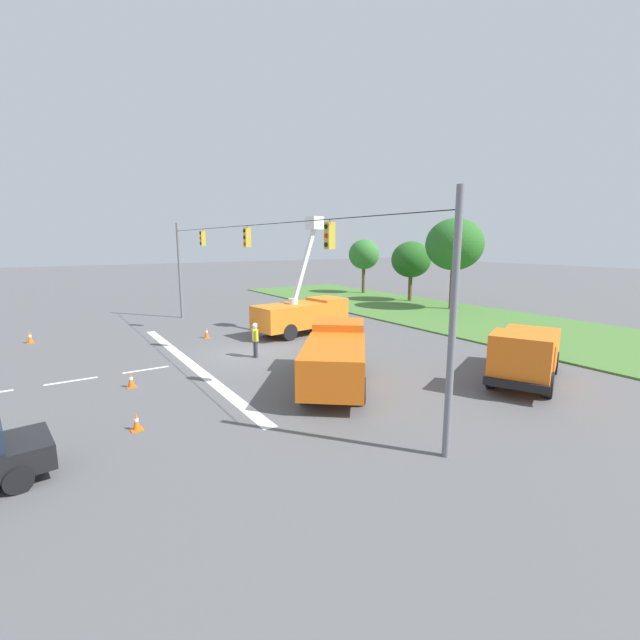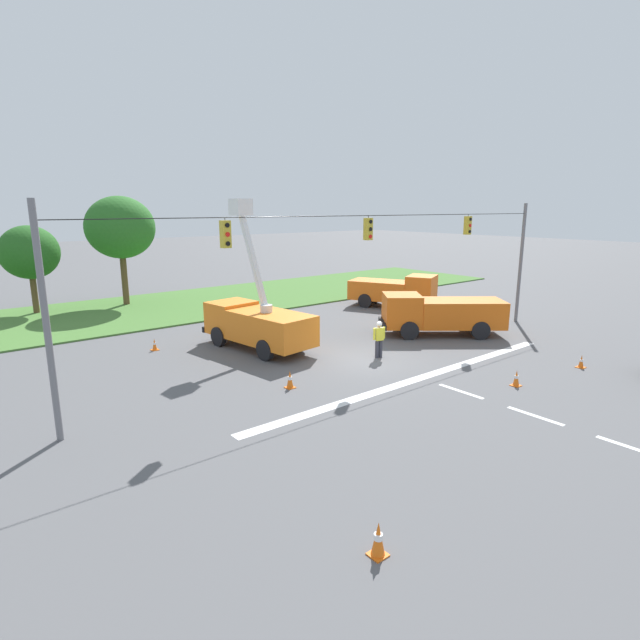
% 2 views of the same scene
% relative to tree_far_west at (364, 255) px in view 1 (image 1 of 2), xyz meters
% --- Properties ---
extents(ground_plane, '(200.00, 200.00, 0.00)m').
position_rel_tree_far_west_xyz_m(ground_plane, '(17.47, -21.53, -4.38)').
color(ground_plane, '#565659').
extents(grass_verge, '(56.00, 12.00, 0.10)m').
position_rel_tree_far_west_xyz_m(grass_verge, '(17.47, -3.53, -4.33)').
color(grass_verge, '#477533').
rests_on(grass_verge, ground).
extents(lane_markings, '(17.60, 15.25, 0.01)m').
position_rel_tree_far_west_xyz_m(lane_markings, '(17.47, -26.24, -4.37)').
color(lane_markings, silver).
rests_on(lane_markings, ground).
extents(signal_gantry, '(26.20, 0.33, 7.20)m').
position_rel_tree_far_west_xyz_m(signal_gantry, '(17.49, -21.53, 0.06)').
color(signal_gantry, slate).
rests_on(signal_gantry, ground).
extents(tree_far_west, '(3.55, 3.28, 6.05)m').
position_rel_tree_far_west_xyz_m(tree_far_west, '(0.00, 0.00, 0.00)').
color(tree_far_west, brown).
rests_on(tree_far_west, ground).
extents(tree_west, '(3.67, 3.92, 5.84)m').
position_rel_tree_far_west_xyz_m(tree_west, '(7.58, -0.25, -0.29)').
color(tree_west, brown).
rests_on(tree_west, ground).
extents(tree_centre, '(4.72, 4.94, 7.76)m').
position_rel_tree_far_west_xyz_m(tree_centre, '(13.27, -0.94, 1.18)').
color(tree_centre, brown).
rests_on(tree_centre, ground).
extents(utility_truck_bucket_lift, '(3.14, 6.64, 7.36)m').
position_rel_tree_far_west_xyz_m(utility_truck_bucket_lift, '(14.59, -16.67, -2.97)').
color(utility_truck_bucket_lift, orange).
rests_on(utility_truck_bucket_lift, ground).
extents(utility_truck_support_near, '(6.67, 5.98, 2.28)m').
position_rel_tree_far_west_xyz_m(utility_truck_support_near, '(23.99, -20.66, -3.13)').
color(utility_truck_support_near, orange).
rests_on(utility_truck_support_near, ground).
extents(utility_truck_support_far, '(4.68, 6.50, 2.37)m').
position_rel_tree_far_west_xyz_m(utility_truck_support_far, '(27.89, -13.70, -3.15)').
color(utility_truck_support_far, orange).
rests_on(utility_truck_support_far, ground).
extents(road_worker, '(0.64, 0.32, 1.77)m').
position_rel_tree_far_west_xyz_m(road_worker, '(18.21, -21.60, -3.38)').
color(road_worker, '#383842').
rests_on(road_worker, ground).
extents(traffic_cone_foreground_left, '(0.36, 0.36, 0.70)m').
position_rel_tree_far_west_xyz_m(traffic_cone_foreground_left, '(12.56, -22.28, -4.03)').
color(traffic_cone_foreground_left, orange).
rests_on(traffic_cone_foreground_left, ground).
extents(traffic_cone_mid_left, '(0.36, 0.36, 0.58)m').
position_rel_tree_far_west_xyz_m(traffic_cone_mid_left, '(24.08, -28.34, -4.10)').
color(traffic_cone_mid_left, orange).
rests_on(traffic_cone_mid_left, ground).
extents(traffic_cone_mid_right, '(0.36, 0.36, 0.65)m').
position_rel_tree_far_west_xyz_m(traffic_cone_mid_right, '(19.69, -27.76, -4.06)').
color(traffic_cone_mid_right, orange).
rests_on(traffic_cone_mid_right, ground).
extents(traffic_cone_near_bucket, '(0.36, 0.36, 0.59)m').
position_rel_tree_far_west_xyz_m(traffic_cone_near_bucket, '(10.43, -13.70, -4.10)').
color(traffic_cone_near_bucket, orange).
rests_on(traffic_cone_near_bucket, ground).
extents(traffic_cone_lane_edge_a, '(0.36, 0.36, 0.76)m').
position_rel_tree_far_west_xyz_m(traffic_cone_lane_edge_a, '(8.29, -31.31, -4.00)').
color(traffic_cone_lane_edge_a, orange).
rests_on(traffic_cone_lane_edge_a, ground).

